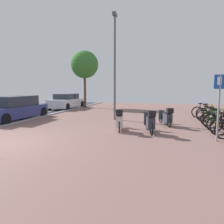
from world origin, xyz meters
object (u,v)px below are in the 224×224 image
at_px(bicycle_rack_03, 218,121).
at_px(bicycle_rack_08, 203,112).
at_px(scooter_near, 166,117).
at_px(parked_car_far, 67,101).
at_px(scooter_mid, 150,122).
at_px(street_tree, 85,65).
at_px(bicycle_rack_02, 222,125).
at_px(bicycle_rack_04, 215,119).
at_px(lamp_post, 115,62).
at_px(bicycle_rack_05, 215,117).
at_px(bicycle_rack_07, 208,114).
at_px(parked_car_near, 15,108).
at_px(scooter_far, 119,121).
at_px(bicycle_rack_06, 209,115).
at_px(parking_sign, 219,100).

bearing_deg(bicycle_rack_03, bicycle_rack_08, 90.57).
bearing_deg(scooter_near, parked_car_far, 142.04).
height_order(scooter_mid, street_tree, street_tree).
height_order(bicycle_rack_02, parked_car_far, parked_car_far).
relative_size(bicycle_rack_04, lamp_post, 0.22).
xyz_separation_m(bicycle_rack_03, bicycle_rack_05, (0.18, 1.47, -0.02)).
bearing_deg(bicycle_rack_04, scooter_near, -167.54).
bearing_deg(scooter_near, bicycle_rack_02, -21.87).
xyz_separation_m(bicycle_rack_04, bicycle_rack_07, (0.13, 2.20, 0.01)).
bearing_deg(parked_car_far, parked_car_near, -89.22).
xyz_separation_m(scooter_mid, street_tree, (-6.98, 10.38, 3.69)).
bearing_deg(lamp_post, scooter_near, -24.56).
height_order(bicycle_rack_08, scooter_far, scooter_far).
height_order(bicycle_rack_06, parked_car_far, parked_car_far).
bearing_deg(bicycle_rack_04, bicycle_rack_07, 86.62).
distance_m(scooter_far, lamp_post, 4.42).
xyz_separation_m(bicycle_rack_02, scooter_mid, (-3.07, -0.99, 0.14)).
height_order(bicycle_rack_04, lamp_post, lamp_post).
xyz_separation_m(bicycle_rack_02, bicycle_rack_03, (0.02, 0.73, 0.03)).
distance_m(bicycle_rack_02, bicycle_rack_05, 2.21).
height_order(bicycle_rack_06, street_tree, street_tree).
bearing_deg(parked_car_far, bicycle_rack_08, -17.38).
distance_m(parked_car_near, parking_sign, 10.94).
xyz_separation_m(scooter_near, lamp_post, (-3.03, 1.39, 3.00)).
bearing_deg(bicycle_rack_02, scooter_far, -169.72).
bearing_deg(street_tree, parked_car_far, -131.10).
distance_m(parked_car_near, lamp_post, 6.63).
xyz_separation_m(bicycle_rack_08, parked_car_far, (-11.31, 3.54, 0.30)).
height_order(bicycle_rack_07, bicycle_rack_08, bicycle_rack_08).
distance_m(bicycle_rack_05, scooter_far, 5.53).
bearing_deg(bicycle_rack_07, bicycle_rack_05, -87.60).
distance_m(bicycle_rack_05, street_tree, 13.10).
relative_size(scooter_far, parking_sign, 0.74).
relative_size(scooter_mid, parking_sign, 0.71).
height_order(bicycle_rack_05, street_tree, street_tree).
relative_size(bicycle_rack_08, scooter_near, 0.82).
distance_m(bicycle_rack_03, bicycle_rack_06, 2.20).
relative_size(bicycle_rack_05, bicycle_rack_08, 0.89).
bearing_deg(scooter_near, lamp_post, 155.44).
relative_size(bicycle_rack_05, scooter_mid, 0.74).
distance_m(bicycle_rack_04, parking_sign, 3.52).
xyz_separation_m(bicycle_rack_05, scooter_mid, (-3.27, -3.19, 0.13)).
xyz_separation_m(bicycle_rack_04, bicycle_rack_05, (0.19, 0.73, -0.01)).
distance_m(bicycle_rack_07, parking_sign, 5.63).
distance_m(bicycle_rack_08, scooter_far, 6.83).
bearing_deg(parking_sign, bicycle_rack_02, 70.80).
relative_size(scooter_far, parked_car_far, 0.41).
xyz_separation_m(scooter_far, parked_car_near, (-6.79, 1.62, 0.22)).
xyz_separation_m(scooter_near, scooter_far, (-2.08, -1.75, 0.03)).
distance_m(scooter_near, parking_sign, 3.40).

